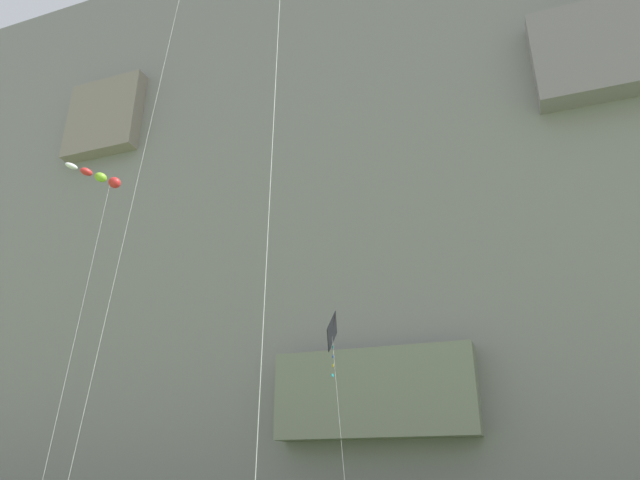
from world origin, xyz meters
name	(u,v)px	position (x,y,z in m)	size (l,w,h in m)	color
cliff_face	(403,212)	(0.00, 60.78, 30.22)	(180.00, 31.68, 60.46)	gray
kite_windsock_low_left	(102,178)	(-10.63, 25.85, 18.16)	(3.95, 4.98, 18.56)	red
kite_diamond_high_center	(332,334)	(0.30, 34.61, 10.22)	(2.47, 5.82, 11.68)	black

